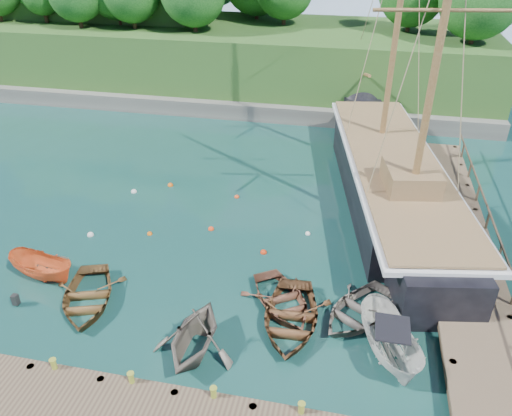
# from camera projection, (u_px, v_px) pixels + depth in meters

# --- Properties ---
(ground) EXTENTS (160.00, 160.00, 0.00)m
(ground) POSITION_uv_depth(u_px,v_px,m) (203.00, 303.00, 21.98)
(ground) COLOR #143A34
(ground) RESTS_ON ground
(dock_east) EXTENTS (3.20, 24.00, 1.10)m
(dock_east) POSITION_uv_depth(u_px,v_px,m) (457.00, 238.00, 25.60)
(dock_east) COLOR #4B392D
(dock_east) RESTS_ON ground
(bollard_0) EXTENTS (0.26, 0.26, 0.45)m
(bollard_0) POSITION_uv_depth(u_px,v_px,m) (58.00, 379.00, 18.40)
(bollard_0) COLOR olive
(bollard_0) RESTS_ON ground
(bollard_1) EXTENTS (0.26, 0.26, 0.45)m
(bollard_1) POSITION_uv_depth(u_px,v_px,m) (134.00, 393.00, 17.87)
(bollard_1) COLOR olive
(bollard_1) RESTS_ON ground
(bollard_2) EXTENTS (0.26, 0.26, 0.45)m
(bollard_2) POSITION_uv_depth(u_px,v_px,m) (215.00, 408.00, 17.34)
(bollard_2) COLOR olive
(bollard_2) RESTS_ON ground
(rowboat_0) EXTENTS (4.42, 5.20, 0.91)m
(rowboat_0) POSITION_uv_depth(u_px,v_px,m) (88.00, 303.00, 22.00)
(rowboat_0) COLOR brown
(rowboat_0) RESTS_ON ground
(rowboat_1) EXTENTS (3.45, 3.95, 2.01)m
(rowboat_1) POSITION_uv_depth(u_px,v_px,m) (196.00, 351.00, 19.59)
(rowboat_1) COLOR #6D6458
(rowboat_1) RESTS_ON ground
(rowboat_2) EXTENTS (3.67, 4.96, 0.99)m
(rowboat_2) POSITION_uv_depth(u_px,v_px,m) (290.00, 325.00, 20.84)
(rowboat_2) COLOR #55351D
(rowboat_2) RESTS_ON ground
(rowboat_3) EXTENTS (4.84, 5.20, 0.88)m
(rowboat_3) POSITION_uv_depth(u_px,v_px,m) (358.00, 316.00, 21.28)
(rowboat_3) COLOR #645C54
(rowboat_3) RESTS_ON ground
(rowboat_4) EXTENTS (4.67, 5.01, 0.85)m
(rowboat_4) POSITION_uv_depth(u_px,v_px,m) (282.00, 306.00, 21.83)
(rowboat_4) COLOR brown
(rowboat_4) RESTS_ON ground
(motorboat_orange) EXTENTS (3.86, 2.16, 1.41)m
(motorboat_orange) POSITION_uv_depth(u_px,v_px,m) (45.00, 278.00, 23.51)
(motorboat_orange) COLOR orange
(motorboat_orange) RESTS_ON ground
(cabin_boat_white) EXTENTS (3.01, 4.70, 1.70)m
(cabin_boat_white) POSITION_uv_depth(u_px,v_px,m) (388.00, 355.00, 19.40)
(cabin_boat_white) COLOR silver
(cabin_boat_white) RESTS_ON ground
(schooner) EXTENTS (8.64, 27.92, 20.67)m
(schooner) POSITION_uv_depth(u_px,v_px,m) (392.00, 183.00, 29.22)
(schooner) COLOR black
(schooner) RESTS_ON ground
(mooring_buoy_0) EXTENTS (0.35, 0.35, 0.35)m
(mooring_buoy_0) POSITION_uv_depth(u_px,v_px,m) (91.00, 235.00, 26.59)
(mooring_buoy_0) COLOR silver
(mooring_buoy_0) RESTS_ON ground
(mooring_buoy_1) EXTENTS (0.29, 0.29, 0.29)m
(mooring_buoy_1) POSITION_uv_depth(u_px,v_px,m) (150.00, 234.00, 26.68)
(mooring_buoy_1) COLOR #DB5F0B
(mooring_buoy_1) RESTS_ON ground
(mooring_buoy_2) EXTENTS (0.32, 0.32, 0.32)m
(mooring_buoy_2) POSITION_uv_depth(u_px,v_px,m) (211.00, 229.00, 27.08)
(mooring_buoy_2) COLOR #F53D13
(mooring_buoy_2) RESTS_ON ground
(mooring_buoy_3) EXTENTS (0.28, 0.28, 0.28)m
(mooring_buoy_3) POSITION_uv_depth(u_px,v_px,m) (308.00, 234.00, 26.69)
(mooring_buoy_3) COLOR silver
(mooring_buoy_3) RESTS_ON ground
(mooring_buoy_4) EXTENTS (0.34, 0.34, 0.34)m
(mooring_buoy_4) POSITION_uv_depth(u_px,v_px,m) (170.00, 186.00, 31.41)
(mooring_buoy_4) COLOR orange
(mooring_buoy_4) RESTS_ON ground
(mooring_buoy_5) EXTENTS (0.30, 0.30, 0.30)m
(mooring_buoy_5) POSITION_uv_depth(u_px,v_px,m) (237.00, 197.00, 30.13)
(mooring_buoy_5) COLOR red
(mooring_buoy_5) RESTS_ON ground
(mooring_buoy_6) EXTENTS (0.35, 0.35, 0.35)m
(mooring_buoy_6) POSITION_uv_depth(u_px,v_px,m) (134.00, 192.00, 30.69)
(mooring_buoy_6) COLOR silver
(mooring_buoy_6) RESTS_ON ground
(mooring_buoy_7) EXTENTS (0.33, 0.33, 0.33)m
(mooring_buoy_7) POSITION_uv_depth(u_px,v_px,m) (264.00, 253.00, 25.23)
(mooring_buoy_7) COLOR red
(mooring_buoy_7) RESTS_ON ground
(headland) EXTENTS (51.00, 19.31, 12.90)m
(headland) POSITION_uv_depth(u_px,v_px,m) (168.00, 25.00, 47.80)
(headland) COLOR #474744
(headland) RESTS_ON ground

